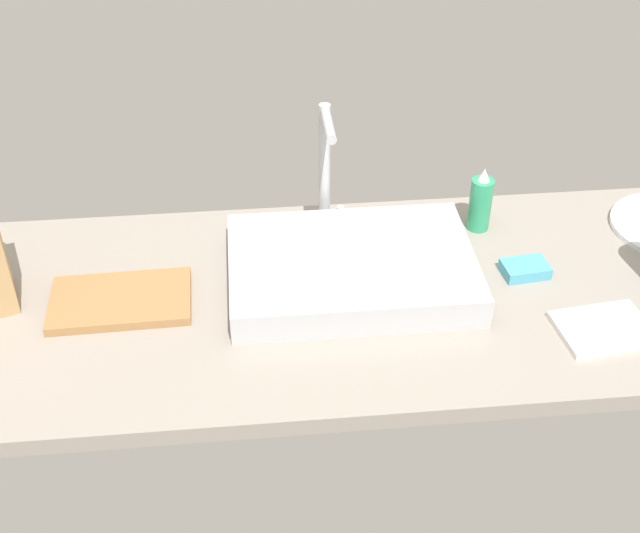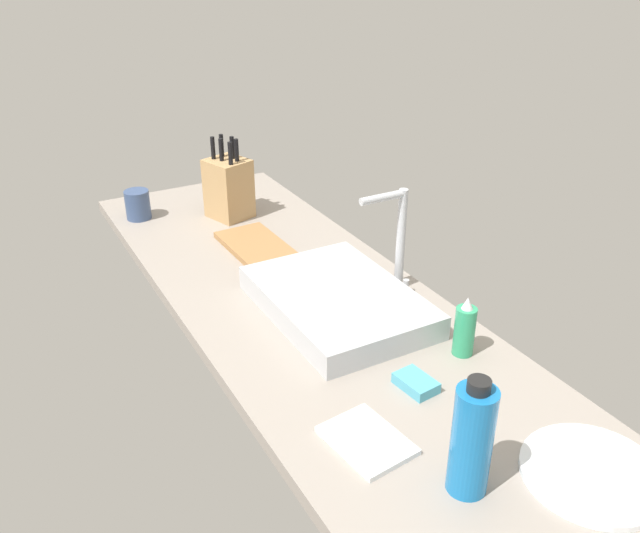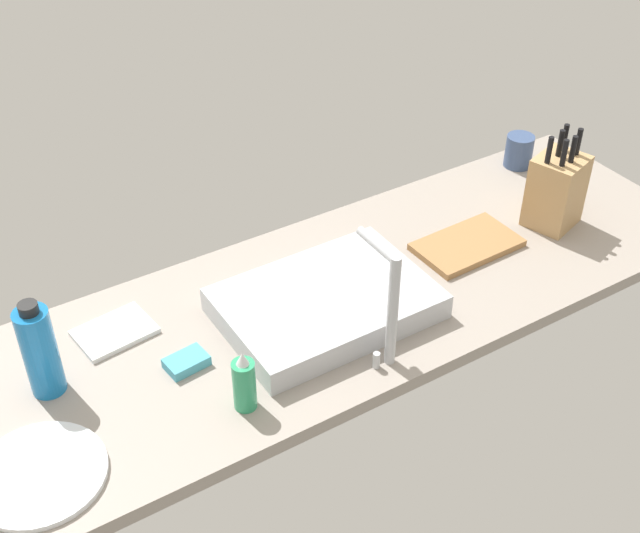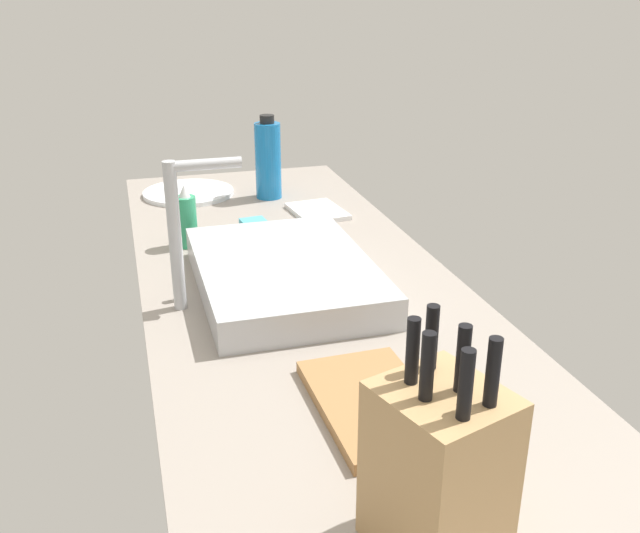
% 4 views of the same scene
% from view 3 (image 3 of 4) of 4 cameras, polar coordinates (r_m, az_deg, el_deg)
% --- Properties ---
extents(countertop_slab, '(1.98, 0.64, 0.04)m').
position_cam_3_polar(countertop_slab, '(2.03, 1.48, -2.27)').
color(countertop_slab, gray).
rests_on(countertop_slab, ground).
extents(sink_basin, '(0.48, 0.33, 0.06)m').
position_cam_3_polar(sink_basin, '(1.95, 0.39, -2.50)').
color(sink_basin, '#B7BABF').
rests_on(sink_basin, countertop_slab).
extents(faucet, '(0.06, 0.14, 0.28)m').
position_cam_3_polar(faucet, '(1.75, 4.65, -2.22)').
color(faucet, '#B7BABF').
rests_on(faucet, countertop_slab).
extents(knife_block, '(0.16, 0.15, 0.27)m').
position_cam_3_polar(knife_block, '(2.29, 15.67, 5.01)').
color(knife_block, tan).
rests_on(knife_block, countertop_slab).
extents(cutting_board, '(0.27, 0.17, 0.02)m').
position_cam_3_polar(cutting_board, '(2.20, 9.91, 1.45)').
color(cutting_board, '#9E7042').
rests_on(cutting_board, countertop_slab).
extents(soap_bottle, '(0.05, 0.05, 0.15)m').
position_cam_3_polar(soap_bottle, '(1.72, -5.15, -7.87)').
color(soap_bottle, '#2D9966').
rests_on(soap_bottle, countertop_slab).
extents(water_bottle, '(0.07, 0.07, 0.23)m').
position_cam_3_polar(water_bottle, '(1.80, -18.42, -5.42)').
color(water_bottle, '#1970B7').
rests_on(water_bottle, countertop_slab).
extents(dinner_plate, '(0.26, 0.26, 0.01)m').
position_cam_3_polar(dinner_plate, '(1.71, -18.44, -13.18)').
color(dinner_plate, white).
rests_on(dinner_plate, countertop_slab).
extents(dish_towel, '(0.18, 0.14, 0.01)m').
position_cam_3_polar(dish_towel, '(1.96, -13.72, -4.30)').
color(dish_towel, white).
rests_on(dish_towel, countertop_slab).
extents(coffee_mug, '(0.08, 0.08, 0.10)m').
position_cam_3_polar(coffee_mug, '(2.56, 13.30, 7.61)').
color(coffee_mug, '#384C75').
rests_on(coffee_mug, countertop_slab).
extents(dish_sponge, '(0.10, 0.07, 0.02)m').
position_cam_3_polar(dish_sponge, '(1.85, -9.02, -6.40)').
color(dish_sponge, '#4CA3BC').
rests_on(dish_sponge, countertop_slab).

